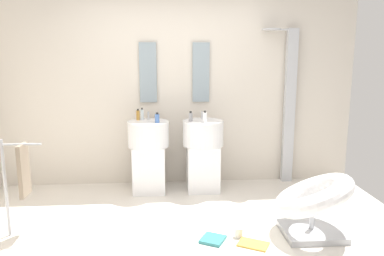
% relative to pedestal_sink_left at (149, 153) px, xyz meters
% --- Properties ---
extents(ground_plane, '(4.80, 3.60, 0.04)m').
position_rel_pedestal_sink_left_xyz_m(ground_plane, '(0.34, -1.26, -0.53)').
color(ground_plane, silver).
extents(rear_partition, '(4.80, 0.10, 2.60)m').
position_rel_pedestal_sink_left_xyz_m(rear_partition, '(0.34, 0.39, 0.79)').
color(rear_partition, beige).
rests_on(rear_partition, ground_plane).
extents(pedestal_sink_left, '(0.51, 0.51, 1.00)m').
position_rel_pedestal_sink_left_xyz_m(pedestal_sink_left, '(0.00, 0.00, 0.00)').
color(pedestal_sink_left, white).
rests_on(pedestal_sink_left, ground_plane).
extents(pedestal_sink_right, '(0.51, 0.51, 1.00)m').
position_rel_pedestal_sink_left_xyz_m(pedestal_sink_right, '(0.69, 0.00, 0.00)').
color(pedestal_sink_right, white).
rests_on(pedestal_sink_right, ground_plane).
extents(vanity_mirror_left, '(0.22, 0.03, 0.77)m').
position_rel_pedestal_sink_left_xyz_m(vanity_mirror_left, '(0.00, 0.32, 0.98)').
color(vanity_mirror_left, '#8C9EA8').
extents(vanity_mirror_right, '(0.22, 0.03, 0.77)m').
position_rel_pedestal_sink_left_xyz_m(vanity_mirror_right, '(0.69, 0.32, 0.98)').
color(vanity_mirror_right, '#8C9EA8').
extents(shower_column, '(0.49, 0.24, 2.05)m').
position_rel_pedestal_sink_left_xyz_m(shower_column, '(1.86, 0.27, 0.57)').
color(shower_column, '#B7BABF').
rests_on(shower_column, ground_plane).
extents(lounge_chair, '(1.05, 1.05, 0.65)m').
position_rel_pedestal_sink_left_xyz_m(lounge_chair, '(1.61, -1.32, -0.16)').
color(lounge_chair, '#B7BABF').
rests_on(lounge_chair, ground_plane).
extents(towel_rack, '(0.37, 0.22, 0.95)m').
position_rel_pedestal_sink_left_xyz_m(towel_rack, '(-1.15, -1.13, 0.12)').
color(towel_rack, '#B7BABF').
rests_on(towel_rack, ground_plane).
extents(area_rug, '(1.14, 0.65, 0.01)m').
position_rel_pedestal_sink_left_xyz_m(area_rug, '(0.75, -1.43, -0.50)').
color(area_rug, white).
rests_on(area_rug, ground_plane).
extents(magazine_teal, '(0.28, 0.28, 0.03)m').
position_rel_pedestal_sink_left_xyz_m(magazine_teal, '(0.64, -1.40, -0.48)').
color(magazine_teal, teal).
rests_on(magazine_teal, area_rug).
extents(magazine_ochre, '(0.32, 0.29, 0.02)m').
position_rel_pedestal_sink_left_xyz_m(magazine_ochre, '(0.99, -1.51, -0.49)').
color(magazine_ochre, gold).
rests_on(magazine_ochre, area_rug).
extents(coffee_mug, '(0.08, 0.08, 0.10)m').
position_rel_pedestal_sink_left_xyz_m(coffee_mug, '(0.89, -1.35, -0.45)').
color(coffee_mug, white).
rests_on(coffee_mug, area_rug).
extents(soap_bottle_blue, '(0.06, 0.06, 0.12)m').
position_rel_pedestal_sink_left_xyz_m(soap_bottle_blue, '(0.11, -0.11, 0.45)').
color(soap_bottle_blue, '#4C72B7').
rests_on(soap_bottle_blue, pedestal_sink_left).
extents(soap_bottle_grey, '(0.05, 0.05, 0.13)m').
position_rel_pedestal_sink_left_xyz_m(soap_bottle_grey, '(0.52, -0.04, 0.46)').
color(soap_bottle_grey, '#99999E').
rests_on(soap_bottle_grey, pedestal_sink_right).
extents(soap_bottle_amber, '(0.04, 0.04, 0.14)m').
position_rel_pedestal_sink_left_xyz_m(soap_bottle_amber, '(-0.13, 0.11, 0.46)').
color(soap_bottle_amber, '#C68C38').
rests_on(soap_bottle_amber, pedestal_sink_left).
extents(soap_bottle_white, '(0.05, 0.05, 0.15)m').
position_rel_pedestal_sink_left_xyz_m(soap_bottle_white, '(0.69, -0.15, 0.47)').
color(soap_bottle_white, white).
rests_on(soap_bottle_white, pedestal_sink_right).
extents(soap_bottle_clear, '(0.04, 0.04, 0.15)m').
position_rel_pedestal_sink_left_xyz_m(soap_bottle_clear, '(-0.08, 0.11, 0.47)').
color(soap_bottle_clear, silver).
rests_on(soap_bottle_clear, pedestal_sink_left).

